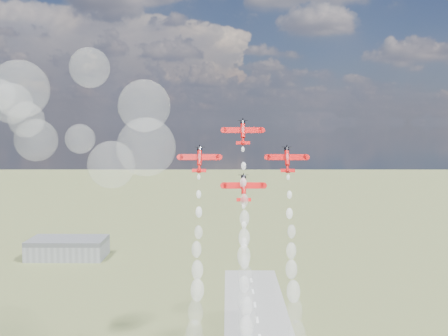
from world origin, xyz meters
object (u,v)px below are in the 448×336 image
hangar (68,248)px  plane_slot (244,188)px  plane_lead (243,132)px  plane_right (287,159)px  plane_left (199,159)px

hangar → plane_slot: bearing=-58.8°
plane_lead → plane_slot: size_ratio=1.00×
plane_lead → plane_right: 16.68m
plane_left → plane_slot: plane_left is taller
plane_lead → plane_left: size_ratio=1.00×
plane_lead → plane_left: (-13.66, -4.64, -8.36)m
plane_slot → plane_left: bearing=161.2°
plane_lead → plane_right: bearing=-18.8°
plane_lead → plane_left: plane_lead is taller
hangar → plane_left: 216.45m
plane_left → plane_slot: size_ratio=1.00×
plane_lead → hangar: bearing=122.5°
hangar → plane_lead: bearing=-57.5°
hangar → plane_slot: (111.22, -183.94, 63.64)m
hangar → plane_left: (97.56, -179.30, 72.00)m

